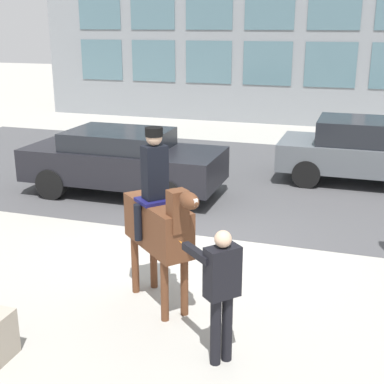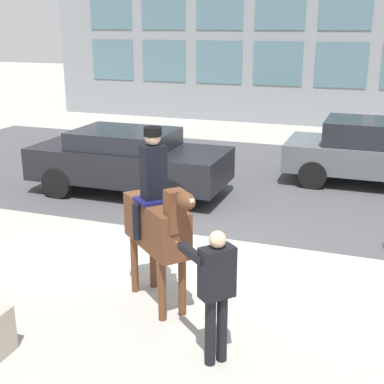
{
  "view_description": "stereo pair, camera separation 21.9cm",
  "coord_description": "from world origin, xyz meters",
  "px_view_note": "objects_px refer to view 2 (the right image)",
  "views": [
    {
      "loc": [
        2.66,
        -8.61,
        3.89
      ],
      "look_at": [
        0.27,
        -1.29,
        1.46
      ],
      "focal_mm": 50.0,
      "sensor_mm": 36.0,
      "label": 1
    },
    {
      "loc": [
        2.86,
        -8.54,
        3.89
      ],
      "look_at": [
        0.27,
        -1.29,
        1.46
      ],
      "focal_mm": 50.0,
      "sensor_mm": 36.0,
      "label": 2
    }
  ],
  "objects_px": {
    "pedestrian_bystander": "(215,287)",
    "street_car_near_lane": "(129,160)",
    "street_car_far_lane": "(370,151)",
    "mounted_horse_lead": "(157,219)"
  },
  "relations": [
    {
      "from": "pedestrian_bystander",
      "to": "street_car_near_lane",
      "type": "height_order",
      "value": "pedestrian_bystander"
    },
    {
      "from": "street_car_near_lane",
      "to": "street_car_far_lane",
      "type": "relative_size",
      "value": 1.12
    },
    {
      "from": "pedestrian_bystander",
      "to": "street_car_near_lane",
      "type": "relative_size",
      "value": 0.37
    },
    {
      "from": "pedestrian_bystander",
      "to": "street_car_far_lane",
      "type": "bearing_deg",
      "value": -57.44
    },
    {
      "from": "mounted_horse_lead",
      "to": "street_car_near_lane",
      "type": "height_order",
      "value": "mounted_horse_lead"
    },
    {
      "from": "mounted_horse_lead",
      "to": "pedestrian_bystander",
      "type": "height_order",
      "value": "mounted_horse_lead"
    },
    {
      "from": "street_car_near_lane",
      "to": "street_car_far_lane",
      "type": "height_order",
      "value": "street_car_far_lane"
    },
    {
      "from": "mounted_horse_lead",
      "to": "street_car_near_lane",
      "type": "relative_size",
      "value": 0.56
    },
    {
      "from": "mounted_horse_lead",
      "to": "street_car_near_lane",
      "type": "xyz_separation_m",
      "value": [
        -2.75,
        4.67,
        -0.48
      ]
    },
    {
      "from": "street_car_far_lane",
      "to": "street_car_near_lane",
      "type": "bearing_deg",
      "value": -152.52
    }
  ]
}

